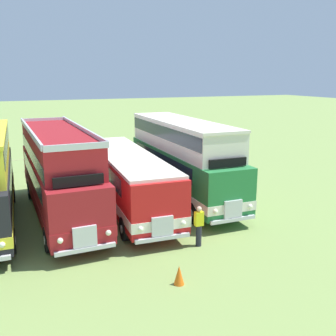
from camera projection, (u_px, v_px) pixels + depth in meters
name	position (u px, v px, depth m)	size (l,w,h in m)	color
bus_fifth_in_row	(59.00, 171.00, 19.17)	(2.79, 11.22, 4.52)	maroon
bus_sixth_in_row	(127.00, 176.00, 20.61)	(3.12, 11.72, 2.99)	red
bus_seventh_in_row	(182.00, 156.00, 22.19)	(2.72, 11.13, 4.49)	#237538
cone_near_end	(179.00, 275.00, 13.17)	(0.36, 0.36, 0.68)	orange
marshal_person	(199.00, 226.00, 16.04)	(0.36, 0.24, 1.73)	#23232D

